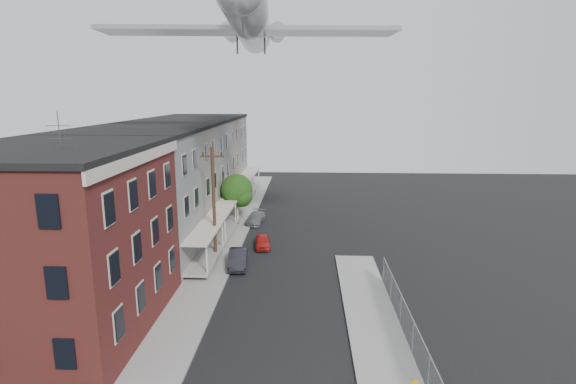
# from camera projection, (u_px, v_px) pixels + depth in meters

# --- Properties ---
(sidewalk_left) EXTENTS (3.00, 62.00, 0.12)m
(sidewalk_left) POSITION_uv_depth(u_px,v_px,m) (230.00, 236.00, 41.71)
(sidewalk_left) COLOR gray
(sidewalk_left) RESTS_ON ground
(sidewalk_right) EXTENTS (3.00, 26.00, 0.12)m
(sidewalk_right) POSITION_uv_depth(u_px,v_px,m) (379.00, 343.00, 23.66)
(sidewalk_right) COLOR gray
(sidewalk_right) RESTS_ON ground
(curb_left) EXTENTS (0.15, 62.00, 0.14)m
(curb_left) POSITION_uv_depth(u_px,v_px,m) (245.00, 236.00, 41.64)
(curb_left) COLOR gray
(curb_left) RESTS_ON ground
(curb_right) EXTENTS (0.15, 26.00, 0.14)m
(curb_right) POSITION_uv_depth(u_px,v_px,m) (351.00, 342.00, 23.72)
(curb_right) COLOR gray
(curb_right) RESTS_ON ground
(corner_building) EXTENTS (10.31, 12.30, 12.15)m
(corner_building) POSITION_uv_depth(u_px,v_px,m) (55.00, 240.00, 24.30)
(corner_building) COLOR #3A1712
(corner_building) RESTS_ON ground
(row_house_a) EXTENTS (11.98, 7.00, 10.30)m
(row_house_a) POSITION_uv_depth(u_px,v_px,m) (125.00, 201.00, 33.58)
(row_house_a) COLOR slate
(row_house_a) RESTS_ON ground
(row_house_b) EXTENTS (11.98, 7.00, 10.30)m
(row_house_b) POSITION_uv_depth(u_px,v_px,m) (156.00, 183.00, 40.42)
(row_house_b) COLOR gray
(row_house_b) RESTS_ON ground
(row_house_c) EXTENTS (11.98, 7.00, 10.30)m
(row_house_c) POSITION_uv_depth(u_px,v_px,m) (178.00, 170.00, 47.26)
(row_house_c) COLOR slate
(row_house_c) RESTS_ON ground
(row_house_d) EXTENTS (11.98, 7.00, 10.30)m
(row_house_d) POSITION_uv_depth(u_px,v_px,m) (194.00, 161.00, 54.10)
(row_house_d) COLOR gray
(row_house_d) RESTS_ON ground
(row_house_e) EXTENTS (11.98, 7.00, 10.30)m
(row_house_e) POSITION_uv_depth(u_px,v_px,m) (207.00, 153.00, 60.93)
(row_house_e) COLOR slate
(row_house_e) RESTS_ON ground
(chainlink_fence) EXTENTS (0.06, 18.06, 1.90)m
(chainlink_fence) POSITION_uv_depth(u_px,v_px,m) (413.00, 337.00, 22.43)
(chainlink_fence) COLOR gray
(chainlink_fence) RESTS_ON ground
(utility_pole) EXTENTS (1.80, 0.26, 9.00)m
(utility_pole) POSITION_uv_depth(u_px,v_px,m) (214.00, 203.00, 34.88)
(utility_pole) COLOR black
(utility_pole) RESTS_ON ground
(street_tree) EXTENTS (3.22, 3.20, 5.20)m
(street_tree) POSITION_uv_depth(u_px,v_px,m) (238.00, 191.00, 44.82)
(street_tree) COLOR black
(street_tree) RESTS_ON ground
(car_near) EXTENTS (1.68, 3.32, 1.08)m
(car_near) POSITION_uv_depth(u_px,v_px,m) (263.00, 241.00, 38.63)
(car_near) COLOR #B41C17
(car_near) RESTS_ON ground
(car_mid) EXTENTS (1.74, 4.02, 1.29)m
(car_mid) POSITION_uv_depth(u_px,v_px,m) (238.00, 258.00, 34.28)
(car_mid) COLOR black
(car_mid) RESTS_ON ground
(car_far) EXTENTS (2.00, 3.95, 1.10)m
(car_far) POSITION_uv_depth(u_px,v_px,m) (256.00, 218.00, 45.98)
(car_far) COLOR slate
(car_far) RESTS_ON ground
(airplane) EXTENTS (21.81, 24.90, 7.19)m
(airplane) POSITION_uv_depth(u_px,v_px,m) (250.00, 22.00, 34.63)
(airplane) COLOR silver
(airplane) RESTS_ON ground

